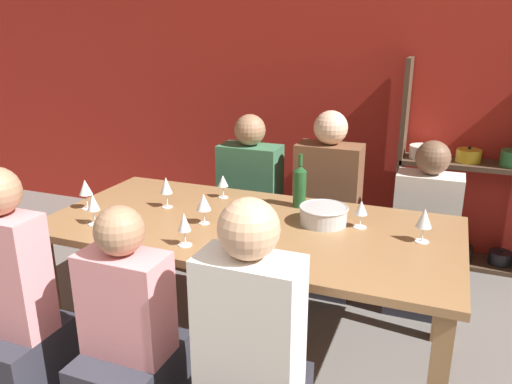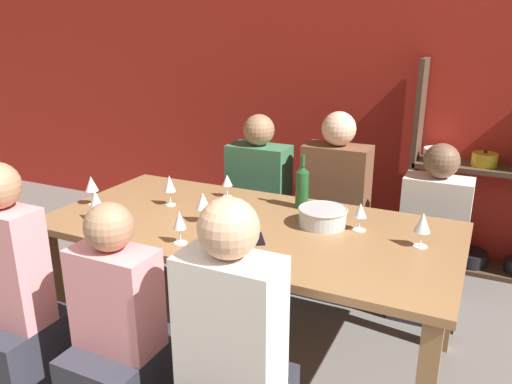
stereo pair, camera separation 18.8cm
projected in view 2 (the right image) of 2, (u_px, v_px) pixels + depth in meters
name	position (u px, v px, depth m)	size (l,w,h in m)	color
wall_back_red	(350.00, 84.00, 4.10)	(8.80, 0.06, 2.70)	red
shelf_unit	(477.00, 198.00, 3.73)	(1.01, 0.30, 1.58)	#4C3828
dining_table	(248.00, 237.00, 2.74)	(2.22, 1.08, 0.77)	olive
mixing_bowl	(323.00, 216.00, 2.67)	(0.27, 0.27, 0.10)	#B7BABC
wine_bottle_green	(302.00, 186.00, 2.92)	(0.08, 0.08, 0.32)	#1E4C23
wine_glass_empty_a	(91.00, 184.00, 2.97)	(0.08, 0.08, 0.18)	white
wine_glass_red_a	(170.00, 184.00, 2.96)	(0.07, 0.07, 0.19)	white
wine_glass_red_b	(180.00, 221.00, 2.43)	(0.07, 0.07, 0.17)	white
wine_glass_red_c	(227.00, 181.00, 3.12)	(0.07, 0.07, 0.15)	white
wine_glass_red_d	(203.00, 202.00, 2.70)	(0.08, 0.08, 0.17)	white
wine_glass_white_a	(360.00, 211.00, 2.59)	(0.07, 0.07, 0.15)	white
wine_glass_white_b	(423.00, 223.00, 2.39)	(0.08, 0.08, 0.18)	white
wine_glass_empty_b	(96.00, 199.00, 2.72)	(0.07, 0.07, 0.17)	white
cell_phone	(256.00, 239.00, 2.50)	(0.14, 0.16, 0.01)	black
person_near_a	(18.00, 312.00, 2.43)	(0.34, 0.43, 1.22)	#2D2D38
person_far_a	(259.00, 216.00, 3.76)	(0.44, 0.55, 1.21)	#2D2D38
person_near_b	(121.00, 350.00, 2.23)	(0.37, 0.47, 1.11)	#2D2D38
person_far_b	(431.00, 252.00, 3.22)	(0.41, 0.51, 1.12)	#2D2D38
person_near_c	(231.00, 382.00, 1.96)	(0.39, 0.49, 1.22)	#2D2D38
person_far_c	(334.00, 225.00, 3.52)	(0.44, 0.56, 1.26)	#2D2D38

